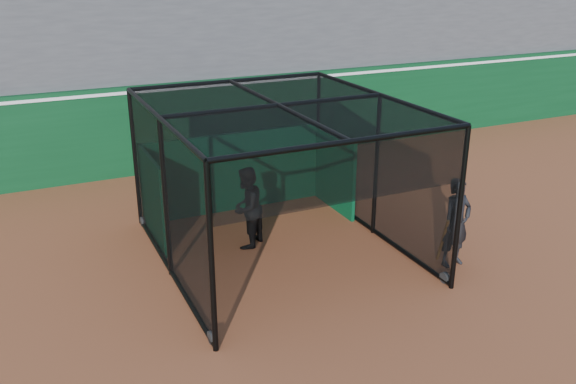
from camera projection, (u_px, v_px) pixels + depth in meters
name	position (u px, v px, depth m)	size (l,w,h in m)	color
ground	(321.00, 306.00, 10.68)	(120.00, 120.00, 0.00)	brown
outfield_wall	(184.00, 123.00, 17.41)	(50.00, 0.50, 2.50)	#0B3C1B
batting_cage	(278.00, 182.00, 12.11)	(4.66, 5.48, 3.09)	black
batter	(247.00, 208.00, 12.61)	(0.84, 0.66, 1.74)	black
on_deck_player	(456.00, 223.00, 11.83)	(0.69, 0.48, 1.79)	black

